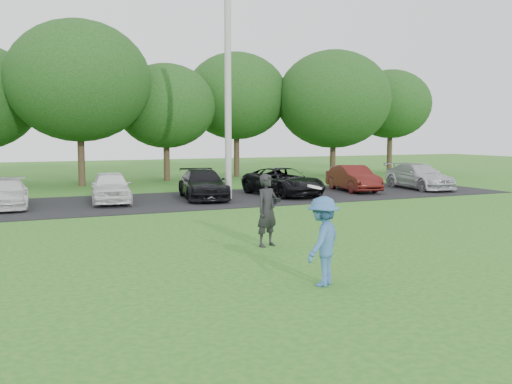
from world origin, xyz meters
TOP-DOWN VIEW (x-y plane):
  - ground at (0.00, 0.00)m, footprint 100.00×100.00m
  - parking_lot at (0.00, 13.00)m, footprint 32.00×6.50m
  - utility_pole at (2.87, 12.76)m, footprint 0.28×0.28m
  - frisbee_player at (-0.57, -0.76)m, footprint 1.22×1.13m
  - camera_bystander at (0.06, 2.94)m, footprint 0.76×0.64m
  - parked_cars at (1.46, 13.05)m, footprint 28.02×4.78m
  - tree_row at (1.51, 22.76)m, footprint 42.39×9.85m

SIDE VIEW (x-z plane):
  - ground at x=0.00m, z-range 0.00..0.00m
  - parking_lot at x=0.00m, z-range 0.00..0.03m
  - parked_cars at x=1.46m, z-range 0.00..1.26m
  - frisbee_player at x=-0.57m, z-range -0.11..1.76m
  - camera_bystander at x=0.06m, z-range 0.00..1.79m
  - utility_pole at x=2.87m, z-range 0.00..9.57m
  - tree_row at x=1.51m, z-range 0.59..9.23m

